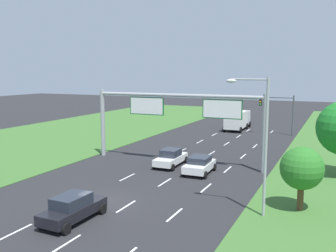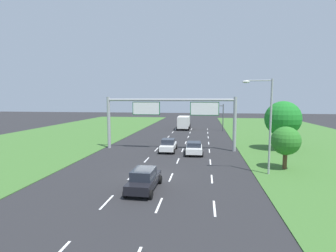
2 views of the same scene
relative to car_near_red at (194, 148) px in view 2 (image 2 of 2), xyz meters
name	(u,v)px [view 2 (image 2 of 2)]	position (x,y,z in m)	size (l,w,h in m)	color
ground_plane	(151,176)	(-3.35, -9.73, -0.78)	(200.00, 200.00, 0.00)	#262628
grass_verge_left	(15,148)	(-24.35, 0.27, -0.75)	(24.00, 120.00, 0.06)	#3D6B2D
lane_dashes_inner_left	(152,154)	(-5.10, -0.73, -0.77)	(0.14, 56.40, 0.01)	white
lane_dashes_inner_right	(180,155)	(-1.60, -0.73, -0.77)	(0.14, 56.40, 0.01)	white
lane_dashes_slip	(210,156)	(1.90, -0.73, -0.77)	(0.14, 56.40, 0.01)	white
car_near_red	(194,148)	(0.00, 0.00, 0.00)	(2.29, 4.02, 1.50)	white
car_lead_silver	(144,179)	(-3.18, -13.16, 0.04)	(2.10, 4.49, 1.62)	black
car_mid_lane	(168,145)	(-3.37, 1.36, 0.01)	(2.09, 4.47, 1.61)	white
box_truck	(184,122)	(-3.28, 26.20, 0.82)	(2.72, 7.65, 2.87)	silver
sign_gantry	(171,113)	(-3.16, 2.52, 4.14)	(17.24, 0.44, 7.00)	#9EA0A5
traffic_light_mast	(214,112)	(3.12, 23.86, 3.09)	(4.76, 0.49, 5.60)	#47494F
street_lamp	(266,118)	(6.58, -7.75, 4.30)	(2.61, 0.32, 8.50)	#9EA0A5
roadside_tree_near	(286,141)	(8.89, -5.77, 2.00)	(2.72, 2.72, 4.16)	#513823
roadside_tree_mid	(283,119)	(11.33, 4.07, 3.38)	(4.60, 4.60, 6.46)	#513823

